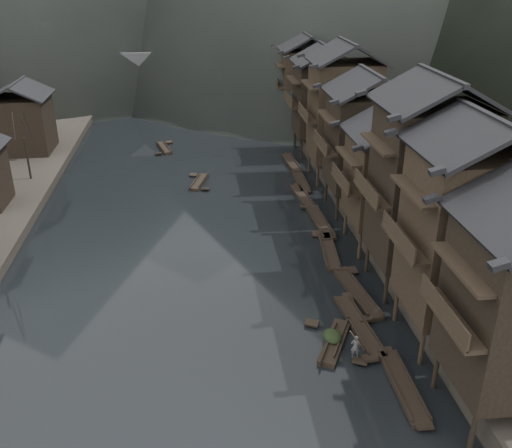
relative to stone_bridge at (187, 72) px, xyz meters
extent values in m
plane|color=black|center=(0.00, -72.00, -5.11)|extent=(300.00, 300.00, 0.00)
cube|color=#2D2823|center=(35.00, -32.00, -4.21)|extent=(40.00, 200.00, 1.80)
cylinder|color=black|center=(14.20, -82.40, -3.81)|extent=(0.30, 0.30, 2.90)
cylinder|color=black|center=(14.20, -77.60, -3.81)|extent=(0.30, 0.30, 2.90)
cylinder|color=black|center=(16.95, -77.60, -3.81)|extent=(0.30, 0.30, 2.90)
cube|color=black|center=(13.30, -80.00, 1.46)|extent=(1.20, 5.70, 0.25)
cylinder|color=black|center=(14.20, -75.40, -3.81)|extent=(0.30, 0.30, 2.90)
cylinder|color=black|center=(14.20, -70.60, -3.81)|extent=(0.30, 0.30, 2.90)
cylinder|color=black|center=(16.95, -75.40, -3.81)|extent=(0.30, 0.30, 2.90)
cylinder|color=black|center=(16.95, -70.60, -3.81)|extent=(0.30, 0.30, 2.90)
cube|color=black|center=(17.30, -73.00, 2.71)|extent=(7.00, 6.00, 10.44)
cube|color=black|center=(13.30, -73.00, 2.19)|extent=(1.20, 5.70, 0.25)
cylinder|color=black|center=(14.20, -68.40, -3.81)|extent=(0.30, 0.30, 2.90)
cylinder|color=black|center=(14.20, -63.60, -3.81)|extent=(0.30, 0.30, 2.90)
cylinder|color=black|center=(16.95, -68.40, -3.81)|extent=(0.30, 0.30, 2.90)
cylinder|color=black|center=(16.95, -63.60, -3.81)|extent=(0.30, 0.30, 2.90)
cube|color=black|center=(17.30, -66.00, 3.21)|extent=(7.00, 6.00, 11.44)
cube|color=black|center=(13.30, -66.00, 2.64)|extent=(1.20, 5.70, 0.25)
cylinder|color=black|center=(14.20, -61.40, -3.81)|extent=(0.30, 0.30, 2.90)
cylinder|color=black|center=(14.20, -56.60, -3.81)|extent=(0.30, 0.30, 2.90)
cylinder|color=black|center=(16.95, -61.40, -3.81)|extent=(0.30, 0.30, 2.90)
cylinder|color=black|center=(16.95, -56.60, -3.81)|extent=(0.30, 0.30, 2.90)
cube|color=black|center=(17.30, -59.00, 1.16)|extent=(7.00, 6.00, 7.33)
cube|color=black|center=(13.30, -59.00, 0.79)|extent=(1.20, 5.70, 0.25)
cylinder|color=black|center=(14.20, -53.40, -3.81)|extent=(0.30, 0.30, 2.90)
cylinder|color=black|center=(14.20, -48.60, -3.81)|extent=(0.30, 0.30, 2.90)
cylinder|color=black|center=(16.95, -53.40, -3.81)|extent=(0.30, 0.30, 2.90)
cylinder|color=black|center=(16.95, -48.60, -3.81)|extent=(0.30, 0.30, 2.90)
cube|color=black|center=(17.30, -51.00, 2.00)|extent=(7.00, 6.00, 9.02)
cube|color=black|center=(13.30, -51.00, 1.55)|extent=(1.20, 5.70, 0.25)
cylinder|color=black|center=(14.20, -44.40, -3.81)|extent=(0.30, 0.30, 2.90)
cylinder|color=black|center=(14.20, -39.60, -3.81)|extent=(0.30, 0.30, 2.90)
cylinder|color=black|center=(16.95, -44.40, -3.81)|extent=(0.30, 0.30, 2.90)
cylinder|color=black|center=(16.95, -39.60, -3.81)|extent=(0.30, 0.30, 2.90)
cube|color=black|center=(17.30, -42.00, 2.79)|extent=(7.00, 6.00, 10.59)
cube|color=black|center=(13.30, -42.00, 2.26)|extent=(1.20, 5.70, 0.25)
cylinder|color=black|center=(14.20, -34.40, -3.81)|extent=(0.30, 0.30, 2.90)
cylinder|color=black|center=(14.20, -29.60, -3.81)|extent=(0.30, 0.30, 2.90)
cylinder|color=black|center=(16.95, -34.40, -3.81)|extent=(0.30, 0.30, 2.90)
cylinder|color=black|center=(16.95, -29.60, -3.81)|extent=(0.30, 0.30, 2.90)
cube|color=black|center=(17.30, -32.00, 1.92)|extent=(7.00, 6.00, 8.86)
cube|color=black|center=(13.30, -32.00, 1.48)|extent=(1.20, 5.70, 0.25)
cylinder|color=black|center=(14.20, -22.40, -3.81)|extent=(0.30, 0.30, 2.90)
cylinder|color=black|center=(14.20, -17.60, -3.81)|extent=(0.30, 0.30, 2.90)
cylinder|color=black|center=(16.95, -22.40, -3.81)|extent=(0.30, 0.30, 2.90)
cylinder|color=black|center=(16.95, -17.60, -3.81)|extent=(0.30, 0.30, 2.90)
cube|color=black|center=(17.30, -20.00, 1.90)|extent=(7.00, 6.00, 8.82)
cube|color=black|center=(13.30, -20.00, 1.46)|extent=(1.20, 5.70, 0.25)
cube|color=black|center=(-20.50, -30.00, -0.51)|extent=(6.50, 6.50, 6.80)
cylinder|color=black|center=(-17.00, -40.73, -1.56)|extent=(0.24, 0.24, 4.69)
cube|color=black|center=(12.34, -77.52, -4.96)|extent=(1.16, 6.62, 0.30)
cube|color=black|center=(12.34, -77.52, -4.78)|extent=(1.21, 6.49, 0.10)
cube|color=black|center=(12.31, -74.35, -4.82)|extent=(0.94, 0.82, 0.34)
cube|color=black|center=(12.36, -80.70, -4.82)|extent=(0.94, 0.82, 0.34)
cube|color=black|center=(11.40, -71.24, -4.96)|extent=(1.73, 7.55, 0.30)
cube|color=black|center=(11.40, -71.24, -4.78)|extent=(1.77, 7.40, 0.10)
cube|color=black|center=(11.71, -67.66, -4.82)|extent=(1.01, 0.99, 0.36)
cube|color=black|center=(11.10, -74.82, -4.82)|extent=(1.01, 0.99, 0.36)
cube|color=black|center=(12.45, -67.18, -4.96)|extent=(2.05, 7.23, 0.30)
cube|color=black|center=(12.45, -67.18, -4.78)|extent=(2.09, 7.10, 0.10)
cube|color=black|center=(12.91, -63.78, -4.82)|extent=(1.04, 0.99, 0.35)
cube|color=black|center=(11.99, -70.58, -4.82)|extent=(1.04, 0.99, 0.35)
cube|color=black|center=(11.88, -60.08, -4.96)|extent=(1.76, 7.01, 0.30)
cube|color=black|center=(11.88, -60.08, -4.78)|extent=(1.81, 6.88, 0.10)
cube|color=black|center=(11.56, -56.77, -4.82)|extent=(1.01, 0.94, 0.35)
cube|color=black|center=(12.20, -63.40, -4.82)|extent=(1.01, 0.94, 0.35)
cube|color=black|center=(12.40, -54.34, -4.96)|extent=(1.40, 7.44, 0.30)
cube|color=black|center=(12.40, -54.34, -4.78)|extent=(1.45, 7.30, 0.10)
cube|color=black|center=(12.54, -50.79, -4.82)|extent=(0.97, 0.94, 0.36)
cube|color=black|center=(12.25, -57.89, -4.82)|extent=(0.97, 0.94, 0.36)
cube|color=black|center=(11.90, -47.33, -4.96)|extent=(1.55, 6.45, 0.30)
cube|color=black|center=(11.90, -47.33, -4.78)|extent=(1.59, 6.33, 0.10)
cube|color=black|center=(12.11, -44.27, -4.82)|extent=(0.99, 0.85, 0.34)
cube|color=black|center=(11.68, -50.39, -4.82)|extent=(0.99, 0.85, 0.34)
cube|color=black|center=(12.56, -43.15, -4.96)|extent=(1.17, 6.44, 0.30)
cube|color=black|center=(12.56, -43.15, -4.78)|extent=(1.23, 6.31, 0.10)
cube|color=black|center=(12.52, -40.06, -4.82)|extent=(0.94, 0.80, 0.34)
cube|color=black|center=(12.59, -46.23, -4.82)|extent=(0.94, 0.80, 0.34)
cube|color=black|center=(12.60, -36.51, -4.96)|extent=(1.45, 6.79, 0.30)
cube|color=black|center=(12.60, -36.51, -4.78)|extent=(1.50, 6.66, 0.10)
cube|color=black|center=(12.76, -33.28, -4.82)|extent=(0.98, 0.88, 0.34)
cube|color=black|center=(12.43, -39.74, -4.82)|extent=(0.98, 0.88, 0.34)
cube|color=black|center=(1.08, -41.87, -4.96)|extent=(2.30, 5.11, 0.30)
cube|color=black|center=(1.08, -41.87, -4.78)|extent=(2.32, 5.03, 0.10)
cube|color=black|center=(0.44, -39.54, -4.82)|extent=(0.99, 0.83, 0.30)
cube|color=black|center=(1.72, -44.19, -4.82)|extent=(0.99, 0.83, 0.30)
cube|color=black|center=(-3.36, -28.32, -4.96)|extent=(2.26, 5.36, 0.30)
cube|color=black|center=(-3.36, -28.32, -4.78)|extent=(2.28, 5.27, 0.10)
cube|color=black|center=(-2.74, -25.86, -4.82)|extent=(0.99, 0.85, 0.31)
cube|color=black|center=(-3.98, -30.77, -4.82)|extent=(0.99, 0.85, 0.31)
cube|color=#4C4C4F|center=(0.00, 0.00, 2.09)|extent=(40.00, 6.00, 1.60)
cube|color=#4C4C4F|center=(0.00, -2.70, 3.39)|extent=(40.00, 0.50, 1.00)
cube|color=#4C4C4F|center=(0.00, 2.70, 3.39)|extent=(40.00, 0.50, 1.00)
cube|color=#4C4C4F|center=(-14.00, 0.00, -1.91)|extent=(3.20, 6.00, 6.40)
cube|color=#4C4C4F|center=(-4.50, 0.00, -1.91)|extent=(3.20, 6.00, 6.40)
cube|color=#4C4C4F|center=(4.50, 0.00, -1.91)|extent=(3.20, 6.00, 6.40)
cube|color=#4C4C4F|center=(14.00, 0.00, -1.91)|extent=(3.20, 6.00, 6.40)
cube|color=black|center=(9.35, -72.86, -4.96)|extent=(3.26, 5.07, 0.30)
cube|color=black|center=(9.35, -72.86, -4.78)|extent=(3.27, 5.01, 0.10)
cube|color=black|center=(8.26, -70.66, -4.82)|extent=(1.13, 0.99, 0.30)
cube|color=black|center=(10.43, -75.06, -4.82)|extent=(1.13, 0.99, 0.30)
ellipsoid|color=black|center=(9.23, -72.63, -4.30)|extent=(1.22, 1.60, 0.73)
imported|color=#505052|center=(10.21, -74.60, -3.85)|extent=(0.65, 0.49, 1.64)
cylinder|color=#8C7A51|center=(10.41, -74.60, -1.38)|extent=(1.92, 1.99, 3.30)
camera|label=1|loc=(0.73, -102.95, 17.98)|focal=40.00mm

